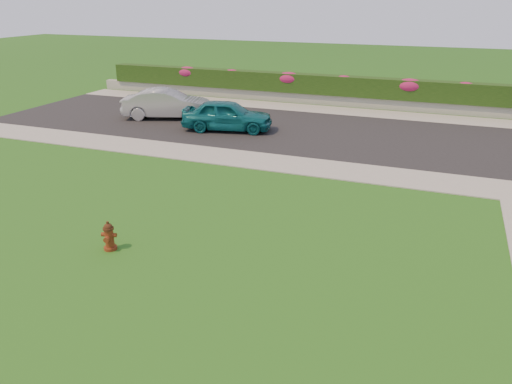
% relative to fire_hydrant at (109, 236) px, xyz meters
% --- Properties ---
extents(ground, '(120.00, 120.00, 0.00)m').
position_rel_fire_hydrant_xyz_m(ground, '(3.49, -0.88, -0.37)').
color(ground, black).
rests_on(ground, ground).
extents(street_far, '(26.00, 8.00, 0.04)m').
position_rel_fire_hydrant_xyz_m(street_far, '(-1.51, 13.12, -0.35)').
color(street_far, black).
rests_on(street_far, ground).
extents(sidewalk_far, '(24.00, 2.00, 0.04)m').
position_rel_fire_hydrant_xyz_m(sidewalk_far, '(-2.51, 8.12, -0.35)').
color(sidewalk_far, gray).
rests_on(sidewalk_far, ground).
extents(sidewalk_beyond, '(34.00, 2.00, 0.04)m').
position_rel_fire_hydrant_xyz_m(sidewalk_beyond, '(2.49, 18.12, -0.35)').
color(sidewalk_beyond, gray).
rests_on(sidewalk_beyond, ground).
extents(retaining_wall, '(34.00, 0.40, 0.60)m').
position_rel_fire_hydrant_xyz_m(retaining_wall, '(2.49, 19.62, -0.07)').
color(retaining_wall, gray).
rests_on(retaining_wall, ground).
extents(hedge, '(32.00, 0.90, 1.10)m').
position_rel_fire_hydrant_xyz_m(hedge, '(2.49, 19.72, 0.78)').
color(hedge, black).
rests_on(hedge, retaining_wall).
extents(fire_hydrant, '(0.40, 0.38, 0.78)m').
position_rel_fire_hydrant_xyz_m(fire_hydrant, '(0.00, 0.00, 0.00)').
color(fire_hydrant, '#54260D').
rests_on(fire_hydrant, ground).
extents(sedan_teal, '(4.49, 2.57, 1.44)m').
position_rel_fire_hydrant_xyz_m(sedan_teal, '(-2.07, 11.95, 0.39)').
color(sedan_teal, '#0C5962').
rests_on(sedan_teal, street_far).
extents(sedan_silver, '(4.78, 2.98, 1.49)m').
position_rel_fire_hydrant_xyz_m(sedan_silver, '(-6.02, 13.13, 0.42)').
color(sedan_silver, '#9A9DA1').
rests_on(sedan_silver, street_far).
extents(flower_clump_a, '(1.39, 0.90, 0.70)m').
position_rel_fire_hydrant_xyz_m(flower_clump_a, '(-8.28, 19.62, 1.06)').
color(flower_clump_a, '#AA1D59').
rests_on(flower_clump_a, hedge).
extents(flower_clump_b, '(1.02, 0.66, 0.51)m').
position_rel_fire_hydrant_xyz_m(flower_clump_b, '(-5.17, 19.62, 1.13)').
color(flower_clump_b, '#AA1D59').
rests_on(flower_clump_b, hedge).
extents(flower_clump_c, '(1.44, 0.92, 0.72)m').
position_rel_fire_hydrant_xyz_m(flower_clump_c, '(-1.47, 19.62, 1.05)').
color(flower_clump_c, '#AA1D59').
rests_on(flower_clump_c, hedge).
extents(flower_clump_d, '(1.03, 0.66, 0.51)m').
position_rel_fire_hydrant_xyz_m(flower_clump_d, '(1.83, 19.62, 1.13)').
color(flower_clump_d, '#AA1D59').
rests_on(flower_clump_d, hedge).
extents(flower_clump_e, '(1.50, 0.97, 0.75)m').
position_rel_fire_hydrant_xyz_m(flower_clump_e, '(5.49, 19.62, 1.03)').
color(flower_clump_e, '#AA1D59').
rests_on(flower_clump_e, hedge).
extents(flower_clump_f, '(1.05, 0.68, 0.53)m').
position_rel_fire_hydrant_xyz_m(flower_clump_f, '(8.33, 19.62, 1.12)').
color(flower_clump_f, '#AA1D59').
rests_on(flower_clump_f, hedge).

